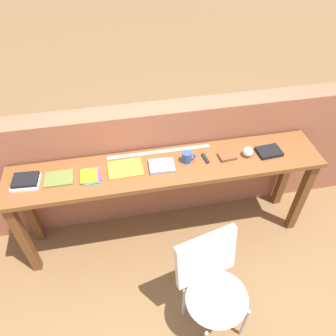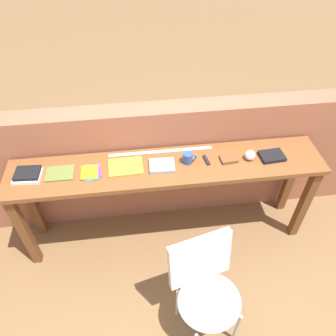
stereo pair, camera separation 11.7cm
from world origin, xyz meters
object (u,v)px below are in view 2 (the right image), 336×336
at_px(chair_white_moulded, 206,287).
at_px(book_open_centre, 126,167).
at_px(leather_journal_brown, 229,159).
at_px(mug, 188,158).
at_px(multitool_folded, 206,160).
at_px(book_repair_rightmost, 272,156).
at_px(pamphlet_pile_colourful, 91,172).
at_px(book_stack_leftmost, 27,175).
at_px(magazine_cycling, 60,173).
at_px(sports_ball_small, 250,155).

xyz_separation_m(chair_white_moulded, book_open_centre, (-0.48, 0.86, 0.36)).
bearing_deg(leather_journal_brown, mug, 172.44).
xyz_separation_m(multitool_folded, book_repair_rightmost, (0.53, -0.02, 0.01)).
height_order(pamphlet_pile_colourful, mug, mug).
xyz_separation_m(book_stack_leftmost, book_repair_rightmost, (1.90, -0.02, -0.01)).
distance_m(book_stack_leftmost, pamphlet_pile_colourful, 0.47).
distance_m(pamphlet_pile_colourful, leather_journal_brown, 1.08).
distance_m(leather_journal_brown, book_repair_rightmost, 0.35).
distance_m(magazine_cycling, mug, 0.99).
relative_size(sports_ball_small, book_repair_rightmost, 0.43).
xyz_separation_m(book_open_centre, sports_ball_small, (0.98, -0.02, 0.03)).
distance_m(magazine_cycling, pamphlet_pile_colourful, 0.24).
bearing_deg(chair_white_moulded, magazine_cycling, 138.90).
relative_size(mug, leather_journal_brown, 0.85).
relative_size(pamphlet_pile_colourful, sports_ball_small, 2.17).
height_order(chair_white_moulded, multitool_folded, multitool_folded).
bearing_deg(book_repair_rightmost, multitool_folded, 173.00).
height_order(pamphlet_pile_colourful, book_open_centre, book_open_centre).
xyz_separation_m(chair_white_moulded, sports_ball_small, (0.50, 0.84, 0.39)).
distance_m(chair_white_moulded, sports_ball_small, 1.06).
bearing_deg(leather_journal_brown, magazine_cycling, 174.89).
relative_size(book_stack_leftmost, leather_journal_brown, 1.62).
height_order(book_open_centre, sports_ball_small, sports_ball_small).
bearing_deg(book_repair_rightmost, book_stack_leftmost, 175.18).
relative_size(multitool_folded, sports_ball_small, 1.33).
bearing_deg(pamphlet_pile_colourful, chair_white_moulded, -48.31).
bearing_deg(magazine_cycling, multitool_folded, 0.62).
xyz_separation_m(magazine_cycling, sports_ball_small, (1.48, -0.02, 0.04)).
distance_m(book_open_centre, sports_ball_small, 0.98).
height_order(book_stack_leftmost, book_repair_rightmost, book_stack_leftmost).
relative_size(chair_white_moulded, book_repair_rightmost, 4.68).
bearing_deg(pamphlet_pile_colourful, book_repair_rightmost, 0.10).
bearing_deg(sports_ball_small, pamphlet_pile_colourful, -179.75).
height_order(magazine_cycling, book_repair_rightmost, book_repair_rightmost).
relative_size(leather_journal_brown, sports_ball_small, 1.57).
xyz_separation_m(multitool_folded, leather_journal_brown, (0.18, -0.01, 0.00)).
bearing_deg(book_stack_leftmost, book_repair_rightmost, -0.48).
height_order(leather_journal_brown, sports_ball_small, sports_ball_small).
relative_size(chair_white_moulded, leather_journal_brown, 6.86).
height_order(chair_white_moulded, book_repair_rightmost, book_repair_rightmost).
height_order(pamphlet_pile_colourful, sports_ball_small, sports_ball_small).
xyz_separation_m(magazine_cycling, book_open_centre, (0.50, 0.01, 0.00)).
bearing_deg(chair_white_moulded, mug, 89.56).
bearing_deg(mug, book_open_centre, -179.75).
height_order(chair_white_moulded, book_stack_leftmost, book_stack_leftmost).
bearing_deg(multitool_folded, book_open_centre, 179.84).
height_order(pamphlet_pile_colourful, multitool_folded, multitool_folded).
distance_m(magazine_cycling, book_open_centre, 0.50).
distance_m(magazine_cycling, leather_journal_brown, 1.32).
relative_size(chair_white_moulded, multitool_folded, 8.10).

